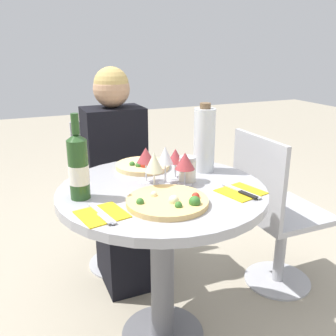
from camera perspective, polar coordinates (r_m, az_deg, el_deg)
The scene contains 17 objects.
ground_plane at distance 1.90m, azimuth -0.80°, elevation -24.24°, with size 12.00×12.00×0.00m, color #9E937F.
dining_table at distance 1.56m, azimuth -0.90°, elevation -8.32°, with size 0.84×0.84×0.74m.
chair_behind_diner at distance 2.26m, azimuth -8.27°, elevation -4.32°, with size 0.41×0.41×0.86m.
seated_diner at distance 2.09m, azimuth -7.39°, elevation -2.66°, with size 0.32×0.46×1.18m.
chair_empty_side at distance 2.07m, azimuth 15.88°, elevation -7.03°, with size 0.41×0.41×0.86m.
pizza_large at distance 1.34m, azimuth 0.07°, elevation -5.10°, with size 0.30×0.30×0.05m.
pizza_small_far at distance 1.74m, azimuth -3.85°, elevation 0.43°, with size 0.25×0.25×0.05m.
wine_bottle at distance 1.40m, azimuth -13.49°, elevation 0.18°, with size 0.07×0.07×0.32m.
tall_carafe at distance 1.67m, azimuth 5.54°, elevation 4.34°, with size 0.09×0.09×0.31m.
sugar_shaker at distance 1.55m, azimuth 2.97°, elevation -0.18°, with size 0.07×0.07×0.11m.
wine_glass_back_right at distance 1.58m, azimuth 1.14°, elevation 1.73°, with size 0.07×0.07×0.13m.
wine_glass_front_right at distance 1.50m, azimuth 2.60°, elevation 1.01°, with size 0.08×0.08×0.14m.
wine_glass_front_left at distance 1.44m, azimuth -2.14°, elevation 0.78°, with size 0.07×0.07×0.15m.
wine_glass_center at distance 1.51m, azimuth -0.43°, elevation 1.78°, with size 0.07×0.07×0.16m.
wine_glass_back_left at distance 1.53m, azimuth -3.41°, elevation 1.85°, with size 0.07×0.07×0.15m.
place_setting_left at distance 1.28m, azimuth -10.00°, elevation -6.96°, with size 0.18×0.19×0.01m.
place_setting_right at distance 1.47m, azimuth 11.12°, elevation -3.58°, with size 0.18×0.19×0.01m.
Camera 1 is at (-0.53, -1.29, 1.28)m, focal length 40.00 mm.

